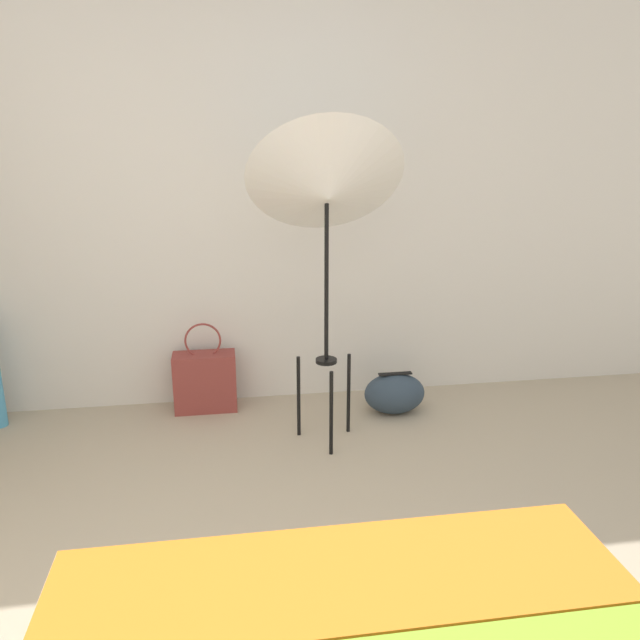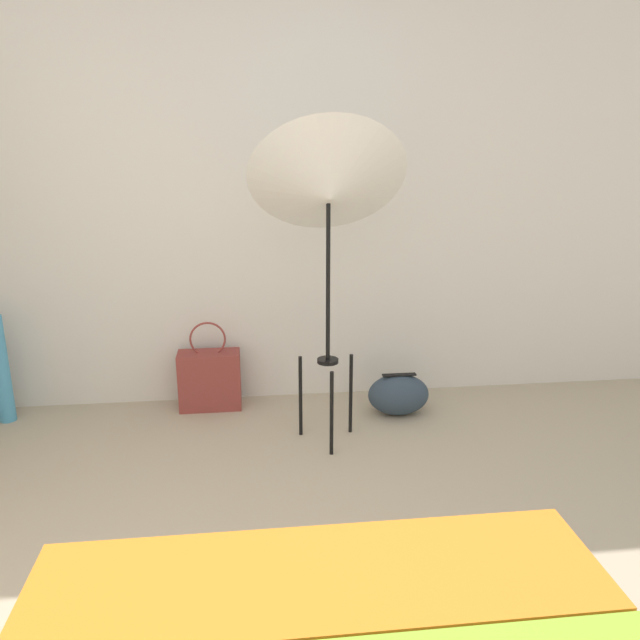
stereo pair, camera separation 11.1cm
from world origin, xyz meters
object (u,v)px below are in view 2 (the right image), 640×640
object	(u,v)px
photo_umbrella	(328,190)
paper_roll	(1,369)
duffel_bag	(398,394)
tote_bag	(210,379)

from	to	relation	value
photo_umbrella	paper_roll	size ratio (longest dim) A/B	2.67
paper_roll	duffel_bag	bearing A→B (deg)	-4.27
photo_umbrella	duffel_bag	xyz separation A→B (m)	(0.46, 0.29, -1.22)
photo_umbrella	tote_bag	distance (m)	1.42
duffel_bag	tote_bag	bearing A→B (deg)	168.95
photo_umbrella	paper_roll	bearing A→B (deg)	165.96
photo_umbrella	duffel_bag	bearing A→B (deg)	31.77
photo_umbrella	paper_roll	world-z (taller)	photo_umbrella
photo_umbrella	duffel_bag	world-z (taller)	photo_umbrella
tote_bag	duffel_bag	bearing A→B (deg)	-11.05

